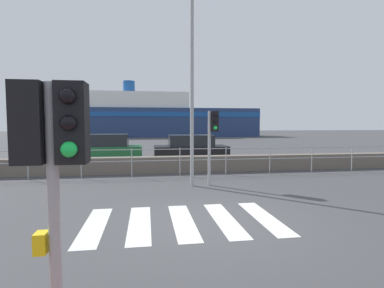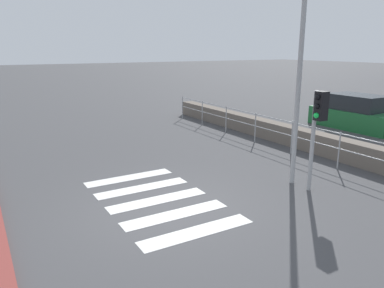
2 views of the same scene
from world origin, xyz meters
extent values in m
plane|color=#424244|center=(0.00, 0.00, 0.00)|extent=(160.00, 160.00, 0.00)
cube|color=silver|center=(-2.36, 0.00, 0.00)|extent=(0.45, 2.40, 0.01)
cube|color=silver|center=(-1.46, 0.00, 0.00)|extent=(0.45, 2.40, 0.01)
cube|color=silver|center=(-0.56, 0.00, 0.00)|extent=(0.45, 2.40, 0.01)
cube|color=silver|center=(0.34, 0.00, 0.00)|extent=(0.45, 2.40, 0.01)
cube|color=silver|center=(1.24, 0.00, 0.00)|extent=(0.45, 2.40, 0.01)
cube|color=#6B6056|center=(0.00, 6.43, 0.34)|extent=(20.84, 0.55, 0.68)
cylinder|color=#9EA0A3|center=(0.00, 5.55, 1.06)|extent=(18.76, 0.03, 0.03)
cylinder|color=#9EA0A3|center=(0.00, 5.55, 0.61)|extent=(18.76, 0.03, 0.03)
cylinder|color=#9EA0A3|center=(-9.38, 5.55, 0.56)|extent=(0.04, 0.04, 1.11)
cylinder|color=#9EA0A3|center=(-7.50, 5.55, 0.56)|extent=(0.04, 0.04, 1.11)
cylinder|color=#9EA0A3|center=(-5.63, 5.55, 0.56)|extent=(0.04, 0.04, 1.11)
cylinder|color=#9EA0A3|center=(-3.75, 5.55, 0.56)|extent=(0.04, 0.04, 1.11)
cylinder|color=#9EA0A3|center=(-1.88, 5.55, 0.56)|extent=(0.04, 0.04, 1.11)
cylinder|color=#9EA0A3|center=(0.00, 5.55, 0.56)|extent=(0.04, 0.04, 1.11)
cylinder|color=#9EA0A3|center=(0.76, 3.55, 1.24)|extent=(0.10, 0.10, 2.48)
cube|color=black|center=(0.93, 3.55, 2.14)|extent=(0.24, 0.24, 0.68)
sphere|color=black|center=(0.93, 3.41, 2.35)|extent=(0.13, 0.13, 0.13)
sphere|color=black|center=(0.93, 3.41, 2.14)|extent=(0.13, 0.13, 0.13)
sphere|color=#19D84C|center=(0.93, 3.41, 1.93)|extent=(0.13, 0.13, 0.13)
cylinder|color=#9EA0A3|center=(0.18, 3.56, 3.46)|extent=(0.12, 0.12, 6.91)
cube|color=#1E6633|center=(-3.49, 11.02, 0.41)|extent=(3.84, 1.75, 0.81)
cube|color=#1E2328|center=(-3.49, 11.02, 1.15)|extent=(2.30, 1.54, 0.67)
camera|label=1|loc=(-1.31, -6.14, 2.06)|focal=28.00mm
camera|label=2|loc=(6.85, -3.41, 3.45)|focal=35.00mm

